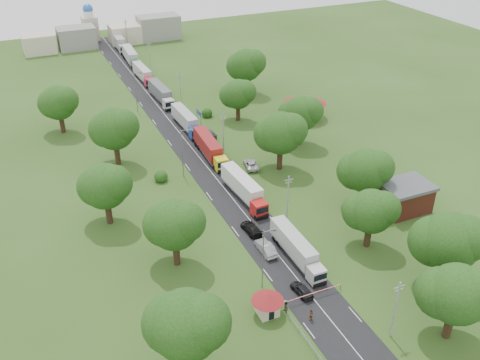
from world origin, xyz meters
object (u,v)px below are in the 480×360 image
guard_booth (267,302)px  truck_0 (296,248)px  info_sign (199,115)px  pedestrian_near (311,315)px  car_lane_mid (266,248)px  boom_barrier (305,296)px  car_lane_front (302,290)px

guard_booth → truck_0: size_ratio=0.32×
info_sign → pedestrian_near: bearing=-96.8°
car_lane_mid → truck_0: bearing=136.6°
car_lane_mid → info_sign: bearing=-98.2°
car_lane_mid → guard_booth: bearing=64.1°
boom_barrier → info_sign: size_ratio=2.25×
boom_barrier → info_sign: info_sign is taller
truck_0 → info_sign: bearing=86.5°
guard_booth → car_lane_mid: bearing=64.4°
boom_barrier → pedestrian_near: (-1.06, -3.50, -0.02)m
car_lane_front → boom_barrier: bearing=71.5°
guard_booth → info_sign: bearing=78.3°
info_sign → car_lane_mid: 48.51m
truck_0 → car_lane_mid: 4.96m
info_sign → car_lane_front: bearing=-96.0°
guard_booth → pedestrian_near: 6.06m
boom_barrier → pedestrian_near: pedestrian_near is taller
boom_barrier → car_lane_mid: (-0.09, 12.00, -0.06)m
car_lane_front → car_lane_mid: size_ratio=0.82×
info_sign → car_lane_front: (-6.20, -58.50, -2.30)m
guard_booth → pedestrian_near: size_ratio=2.51×
car_lane_front → pedestrian_near: size_ratio=2.36×
truck_0 → car_lane_front: truck_0 is taller
info_sign → pedestrian_near: 63.99m
boom_barrier → guard_booth: size_ratio=2.10×
guard_booth → car_lane_mid: (5.75, 12.00, -1.33)m
guard_booth → pedestrian_near: (4.78, -3.50, -1.29)m
truck_0 → car_lane_mid: (-3.52, 3.29, -1.19)m
truck_0 → boom_barrier: bearing=-111.5°
info_sign → car_lane_mid: bearing=-97.9°
pedestrian_near → truck_0: bearing=40.7°
guard_booth → info_sign: info_sign is taller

